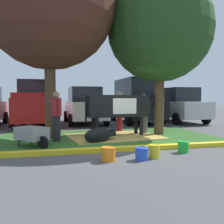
{
  "coord_description": "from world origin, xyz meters",
  "views": [
    {
      "loc": [
        -2.12,
        -7.33,
        1.42
      ],
      "look_at": [
        0.18,
        1.88,
        0.9
      ],
      "focal_mm": 40.99,
      "sensor_mm": 36.0,
      "label": 1
    }
  ],
  "objects": [
    {
      "name": "suv_black",
      "position": [
        2.8,
        6.66,
        1.27
      ],
      "size": [
        2.19,
        4.64,
        2.52
      ],
      "color": "black",
      "rests_on": "ground"
    },
    {
      "name": "person_visitor_far",
      "position": [
        0.79,
        3.03,
        0.91
      ],
      "size": [
        0.48,
        0.34,
        1.68
      ],
      "color": "maroon",
      "rests_on": "ground"
    },
    {
      "name": "sedan_silver",
      "position": [
        5.34,
        6.35,
        0.98
      ],
      "size": [
        2.09,
        4.43,
        2.02
      ],
      "color": "silver",
      "rests_on": "ground"
    },
    {
      "name": "cow_holstein",
      "position": [
        0.48,
        1.79,
        1.12
      ],
      "size": [
        3.14,
        0.9,
        1.57
      ],
      "color": "black",
      "rests_on": "ground"
    },
    {
      "name": "hay_bedding",
      "position": [
        0.18,
        1.58,
        0.03
      ],
      "size": [
        3.5,
        2.81,
        0.04
      ],
      "primitive_type": "cube",
      "rotation": [
        0.0,
        0.0,
        0.14
      ],
      "color": "tan",
      "rests_on": "ground"
    },
    {
      "name": "bucket_yellow",
      "position": [
        0.32,
        -1.74,
        0.16
      ],
      "size": [
        0.29,
        0.29,
        0.31
      ],
      "color": "yellow",
      "rests_on": "ground"
    },
    {
      "name": "bucket_green",
      "position": [
        1.28,
        -1.38,
        0.16
      ],
      "size": [
        0.3,
        0.3,
        0.3
      ],
      "color": "green",
      "rests_on": "ground"
    },
    {
      "name": "shade_tree_left",
      "position": [
        -2.04,
        1.92,
        4.72
      ],
      "size": [
        4.65,
        4.65,
        7.06
      ],
      "color": "#4C3823",
      "rests_on": "ground"
    },
    {
      "name": "bucket_blue",
      "position": [
        -0.06,
        -1.89,
        0.15
      ],
      "size": [
        0.32,
        0.32,
        0.29
      ],
      "color": "blue",
      "rests_on": "ground"
    },
    {
      "name": "wheelbarrow",
      "position": [
        -2.58,
        0.33,
        0.39
      ],
      "size": [
        1.29,
        1.41,
        0.63
      ],
      "color": "gray",
      "rests_on": "ground"
    },
    {
      "name": "curb_yellow",
      "position": [
        -0.01,
        -0.83,
        0.06
      ],
      "size": [
        8.87,
        0.24,
        0.12
      ],
      "primitive_type": "cube",
      "color": "yellow",
      "rests_on": "ground"
    },
    {
      "name": "calf_lying",
      "position": [
        -0.56,
        0.61,
        0.24
      ],
      "size": [
        1.26,
        1.01,
        0.48
      ],
      "color": "black",
      "rests_on": "ground"
    },
    {
      "name": "hatchback_white",
      "position": [
        -0.17,
        6.8,
        0.98
      ],
      "size": [
        2.09,
        4.43,
        2.02
      ],
      "color": "silver",
      "rests_on": "ground"
    },
    {
      "name": "shade_tree_right",
      "position": [
        2.03,
        1.79,
        4.02
      ],
      "size": [
        4.0,
        4.0,
        6.03
      ],
      "color": "#4C3823",
      "rests_on": "ground"
    },
    {
      "name": "pickup_truck_black",
      "position": [
        -2.77,
        6.8,
        1.11
      ],
      "size": [
        2.3,
        5.44,
        2.42
      ],
      "color": "red",
      "rests_on": "ground"
    },
    {
      "name": "person_visitor_near",
      "position": [
        -1.87,
        1.1,
        0.88
      ],
      "size": [
        0.34,
        0.48,
        1.64
      ],
      "color": "black",
      "rests_on": "ground"
    },
    {
      "name": "ground_plane",
      "position": [
        0.0,
        0.0,
        0.0
      ],
      "size": [
        80.0,
        80.0,
        0.0
      ],
      "primitive_type": "plane",
      "color": "#4C4C4F"
    },
    {
      "name": "person_handler",
      "position": [
        1.54,
        2.08,
        0.84
      ],
      "size": [
        0.35,
        0.44,
        1.57
      ],
      "color": "slate",
      "rests_on": "ground"
    },
    {
      "name": "bucket_orange",
      "position": [
        -0.81,
        -1.79,
        0.17
      ],
      "size": [
        0.34,
        0.34,
        0.32
      ],
      "color": "orange",
      "rests_on": "ground"
    },
    {
      "name": "grass_island",
      "position": [
        -0.01,
        1.51,
        0.01
      ],
      "size": [
        7.67,
        4.38,
        0.02
      ],
      "primitive_type": "cube",
      "color": "#2D5B23",
      "rests_on": "ground"
    }
  ]
}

